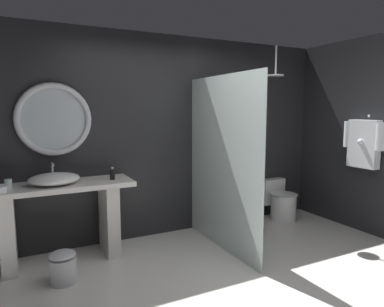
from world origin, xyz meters
name	(u,v)px	position (x,y,z in m)	size (l,w,h in m)	color
ground_plane	(257,296)	(0.00, 0.00, 0.00)	(5.76, 5.76, 0.00)	silver
back_wall_panel	(171,136)	(0.00, 1.90, 1.30)	(4.80, 0.10, 2.60)	#232326
side_wall_right	(365,136)	(2.35, 0.76, 1.30)	(0.10, 2.47, 2.60)	#232326
vanity_counter	(61,214)	(-1.45, 1.56, 0.53)	(1.54, 0.55, 0.86)	silver
vessel_sink	(54,179)	(-1.50, 1.53, 0.93)	(0.52, 0.42, 0.21)	white
tumbler_cup	(8,184)	(-1.93, 1.50, 0.92)	(0.07, 0.07, 0.10)	silver
soap_dispenser	(112,174)	(-0.89, 1.51, 0.93)	(0.06, 0.06, 0.15)	black
round_wall_mirror	(54,119)	(-1.45, 1.81, 1.54)	(0.81, 0.07, 0.81)	silver
shower_glass_panel	(222,164)	(0.30, 1.08, 1.02)	(0.02, 1.54, 2.04)	silver
rain_shower_head	(276,73)	(1.33, 1.40, 2.14)	(0.22, 0.22, 0.40)	silver
hanging_bathrobe	(364,141)	(2.21, 0.66, 1.24)	(0.20, 0.60, 0.69)	silver
toilet	(279,201)	(1.66, 1.62, 0.27)	(0.39, 0.60, 0.59)	white
waste_bin	(63,267)	(-1.51, 1.04, 0.16)	(0.25, 0.25, 0.32)	silver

